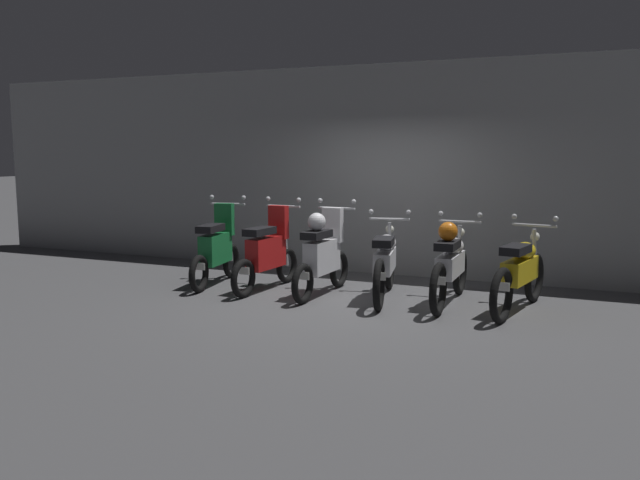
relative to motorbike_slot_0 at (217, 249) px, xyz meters
name	(u,v)px	position (x,y,z in m)	size (l,w,h in m)	color
ground_plane	(347,300)	(2.15, -0.26, -0.53)	(80.00, 80.00, 0.00)	#4C4C4F
back_wall	(395,170)	(2.15, 1.87, 1.12)	(16.00, 0.30, 3.30)	gray
motorbike_slot_0	(217,249)	(0.00, 0.00, 0.00)	(0.58, 1.68, 1.29)	black
motorbike_slot_1	(268,253)	(0.87, -0.05, 0.00)	(0.59, 1.68, 1.29)	black
motorbike_slot_2	(323,254)	(1.72, -0.07, 0.04)	(0.59, 1.68, 1.29)	black
motorbike_slot_3	(385,262)	(2.58, 0.04, -0.04)	(0.63, 1.93, 1.15)	black
motorbike_slot_4	(450,264)	(3.44, 0.06, 0.00)	(0.59, 1.95, 1.15)	black
motorbike_slot_5	(520,272)	(4.30, 0.00, -0.04)	(0.62, 1.93, 1.15)	black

